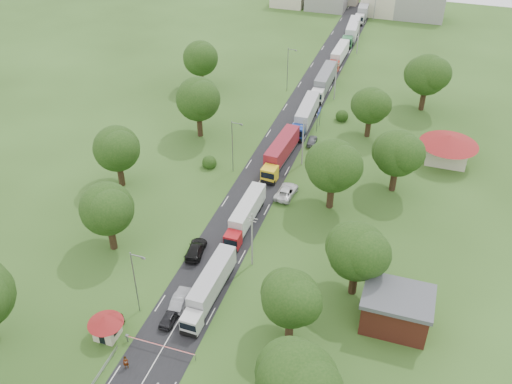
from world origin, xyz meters
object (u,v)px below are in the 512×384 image
at_px(boom_barrier, 150,343).
at_px(truck_0, 210,286).
at_px(car_lane_mid, 180,299).
at_px(guard_booth, 106,324).
at_px(car_lane_front, 170,317).
at_px(pedestrian_near, 126,363).
at_px(info_sign, 319,115).

xyz_separation_m(boom_barrier, truck_0, (3.66, 10.08, 1.16)).
bearing_deg(truck_0, car_lane_mid, -145.37).
bearing_deg(boom_barrier, truck_0, 70.06).
height_order(guard_booth, car_lane_front, guard_booth).
xyz_separation_m(guard_booth, pedestrian_near, (4.49, -3.50, -1.23)).
xyz_separation_m(boom_barrier, pedestrian_near, (-1.35, -3.50, 0.04)).
relative_size(guard_booth, car_lane_mid, 0.91).
relative_size(guard_booth, pedestrian_near, 2.36).
distance_m(guard_booth, info_sign, 61.27).
bearing_deg(boom_barrier, car_lane_mid, 87.38).
height_order(guard_booth, pedestrian_near, guard_booth).
height_order(guard_booth, car_lane_mid, guard_booth).
height_order(info_sign, car_lane_mid, info_sign).
bearing_deg(car_lane_front, truck_0, -122.04).
bearing_deg(info_sign, car_lane_mid, -96.77).
bearing_deg(guard_booth, car_lane_front, 37.36).
relative_size(car_lane_front, pedestrian_near, 2.23).
bearing_deg(pedestrian_near, boom_barrier, 44.89).
relative_size(info_sign, car_lane_mid, 0.85).
bearing_deg(car_lane_front, boom_barrier, 85.32).
xyz_separation_m(car_lane_mid, pedestrian_near, (-1.71, -11.30, 0.13)).
distance_m(guard_booth, truck_0, 13.85).
bearing_deg(car_lane_front, guard_booth, 37.00).
bearing_deg(car_lane_mid, info_sign, -102.74).
height_order(truck_0, pedestrian_near, truck_0).
distance_m(car_lane_mid, pedestrian_near, 11.43).
distance_m(truck_0, car_lane_front, 6.42).
bearing_deg(car_lane_front, car_lane_mid, -90.36).
bearing_deg(truck_0, pedestrian_near, -110.24).
relative_size(info_sign, car_lane_front, 0.98).
xyz_separation_m(truck_0, car_lane_front, (-3.30, -5.34, -1.34)).
bearing_deg(info_sign, pedestrian_near, -97.10).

